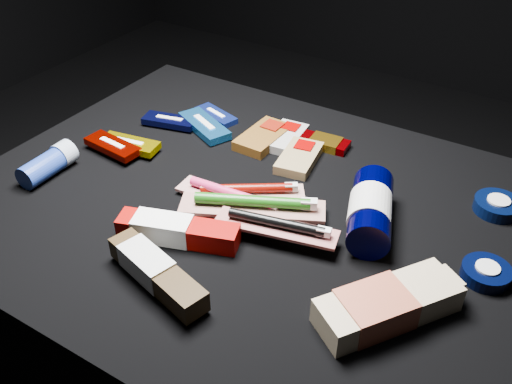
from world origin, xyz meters
The scene contains 22 objects.
ground centered at (0.00, 0.00, 0.00)m, with size 3.00×3.00×0.00m, color black.
cloth_table centered at (0.00, 0.00, 0.20)m, with size 0.98×0.78×0.40m, color black.
luna_bar_0 centered at (-0.22, 0.22, 0.41)m, with size 0.11×0.07×0.01m.
luna_bar_1 centered at (-0.21, 0.17, 0.41)m, with size 0.15×0.10×0.02m.
luna_bar_2 centered at (-0.28, 0.14, 0.41)m, with size 0.12×0.07×0.01m.
luna_bar_3 centered at (-0.29, 0.02, 0.41)m, with size 0.12×0.06×0.02m.
luna_bar_4 centered at (-0.31, 0.00, 0.42)m, with size 0.12×0.06×0.02m.
clif_bar_0 centered at (-0.08, 0.20, 0.41)m, with size 0.07×0.13×0.02m.
clif_bar_1 centered at (-0.04, 0.22, 0.41)m, with size 0.07×0.12×0.02m.
clif_bar_2 centered at (0.02, 0.17, 0.41)m, with size 0.08×0.13×0.02m.
power_bar centered at (0.02, 0.24, 0.41)m, with size 0.14×0.05×0.02m.
lotion_bottle centered at (0.21, 0.05, 0.43)m, with size 0.12×0.22×0.07m.
cream_tin_upper centered at (0.38, 0.20, 0.41)m, with size 0.08×0.08×0.02m.
cream_tin_lower centered at (0.40, 0.03, 0.41)m, with size 0.07×0.07×0.02m.
bodywash_bottle centered at (0.30, -0.12, 0.42)m, with size 0.17×0.21×0.04m.
deodorant_stick centered at (-0.36, -0.12, 0.42)m, with size 0.05×0.11×0.05m.
toothbrush_pack_0 centered at (-0.01, 0.02, 0.41)m, with size 0.20×0.15×0.02m.
toothbrush_pack_1 centered at (-0.02, -0.02, 0.42)m, with size 0.21×0.06×0.02m.
toothbrush_pack_2 centered at (0.03, -0.03, 0.42)m, with size 0.24×0.16×0.03m.
toothbrush_pack_3 centered at (0.10, -0.06, 0.43)m, with size 0.20×0.09×0.02m.
toothpaste_carton_red centered at (-0.05, -0.15, 0.42)m, with size 0.20×0.10×0.04m.
toothpaste_carton_green centered at (-0.01, -0.24, 0.42)m, with size 0.19×0.09×0.04m.
Camera 1 is at (0.43, -0.67, 1.00)m, focal length 40.00 mm.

